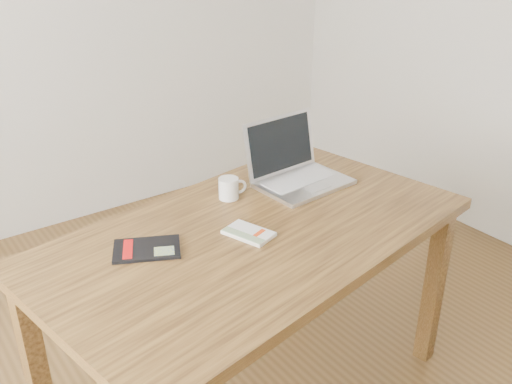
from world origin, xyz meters
TOP-DOWN VIEW (x-y plane):
  - room at (-0.07, 0.00)m, footprint 4.04×4.04m
  - desk at (0.14, 0.15)m, footprint 1.59×1.07m
  - white_guidebook at (0.10, 0.13)m, footprint 0.14×0.18m
  - black_guidebook at (-0.22, 0.23)m, footprint 0.25×0.22m
  - laptop at (0.49, 0.37)m, footprint 0.36×0.31m
  - coffee_mug at (0.20, 0.40)m, footprint 0.11×0.07m

SIDE VIEW (x-z plane):
  - desk at x=0.14m, z-range 0.29..1.04m
  - black_guidebook at x=-0.22m, z-range 0.75..0.76m
  - white_guidebook at x=0.10m, z-range 0.75..0.76m
  - coffee_mug at x=0.20m, z-range 0.75..0.83m
  - laptop at x=0.49m, z-range 0.68..0.92m
  - room at x=-0.07m, z-range 0.01..2.71m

